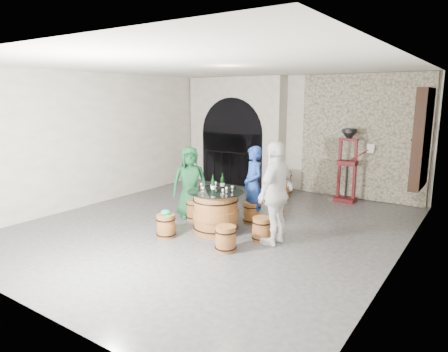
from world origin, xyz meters
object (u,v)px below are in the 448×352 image
Objects in this scene: wine_bottle_center at (213,186)px; wine_bottle_right at (222,183)px; person_white at (276,193)px; barrel_stool_far at (252,213)px; barrel_stool_near_left at (166,226)px; barrel_table at (216,212)px; barrel_stool_left at (195,210)px; person_blue at (253,185)px; side_barrel at (282,183)px; person_green at (190,182)px; barrel_stool_right at (262,229)px; barrel_stool_near_right at (226,239)px; wine_bottle_left at (213,185)px; corking_press at (348,160)px.

wine_bottle_center is 1.00× the size of wine_bottle_right.
wine_bottle_center is at bearing -74.75° from person_white.
barrel_stool_near_left is at bearing -117.86° from barrel_stool_far.
barrel_table reaches higher than barrel_stool_left.
person_blue reaches higher than barrel_stool_far.
person_green is at bearing -105.63° from side_barrel.
barrel_stool_right is 2.17m from person_green.
barrel_stool_right is (0.97, 0.11, -0.19)m from barrel_table.
wine_bottle_center is (-0.67, 0.56, 0.75)m from barrel_stool_near_right.
person_green is 4.83× the size of wine_bottle_right.
barrel_table is 1.59× the size of side_barrel.
person_white reaches higher than barrel_stool_near_right.
person_green is at bearing -97.18° from person_white.
barrel_stool_right is 1.26m from wine_bottle_left.
person_blue is 3.03m from corking_press.
person_green is at bearing 150.93° from wine_bottle_left.
wine_bottle_left is at bearing -86.26° from side_barrel.
barrel_stool_far is 1.00× the size of barrel_stool_near_right.
barrel_stool_right is (0.71, -0.82, 0.00)m from barrel_stool_far.
barrel_stool_right is at bearing -9.93° from barrel_stool_left.
barrel_stool_left is 1.20m from wine_bottle_right.
wine_bottle_center reaches higher than barrel_stool_left.
wine_bottle_right is (-0.23, -0.76, 0.75)m from barrel_stool_far.
wine_bottle_left is (-0.30, -0.98, 0.75)m from barrel_stool_far.
barrel_stool_right is 1.38× the size of wine_bottle_left.
barrel_stool_near_left is (-0.89, -1.68, 0.00)m from barrel_stool_far.
barrel_table is 0.56m from wine_bottle_left.
wine_bottle_right is 3.35m from side_barrel.
wine_bottle_left is (-1.26, -0.18, 0.03)m from person_white.
barrel_stool_right is 1.22m from wine_bottle_center.
barrel_stool_near_left is 2.17m from person_white.
side_barrel is (0.82, 2.92, -0.44)m from person_green.
barrel_stool_right is 3.57m from side_barrel.
wine_bottle_center is at bearing -51.21° from wine_bottle_left.
corking_press reaches higher than side_barrel.
barrel_stool_left is 1.38× the size of wine_bottle_center.
person_blue is at bearing 73.20° from wine_bottle_right.
corking_press is at bearing 56.55° from barrel_stool_left.
barrel_stool_near_right is at bearing -44.39° from barrel_table.
barrel_stool_near_left is (-1.59, -0.86, 0.00)m from barrel_stool_right.
wine_bottle_right is at bearing -84.77° from side_barrel.
side_barrel is (0.36, 4.20, 0.12)m from barrel_stool_near_left.
barrel_table reaches higher than barrel_stool_right.
barrel_stool_right is (1.84, -0.32, 0.00)m from barrel_stool_left.
barrel_table reaches higher than side_barrel.
wine_bottle_left is at bearing 138.85° from barrel_stool_near_right.
wine_bottle_center is at bearing 140.10° from barrel_stool_near_right.
person_blue reaches higher than person_green.
corking_press is at bearing 66.47° from barrel_stool_near_left.
wine_bottle_right is (0.07, 0.22, 0.00)m from wine_bottle_left.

